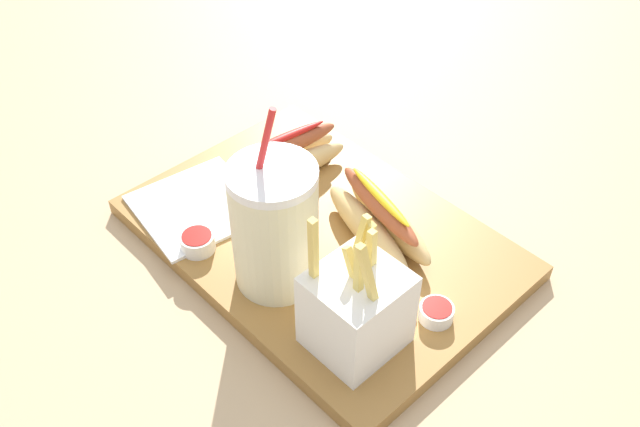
{
  "coord_description": "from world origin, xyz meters",
  "views": [
    {
      "loc": [
        -0.43,
        0.41,
        0.6
      ],
      "look_at": [
        0.0,
        0.0,
        0.05
      ],
      "focal_mm": 39.53,
      "sensor_mm": 36.0,
      "label": 1
    }
  ],
  "objects_px": {
    "hot_dog_2": "(378,220)",
    "ketchup_cup_1": "(435,313)",
    "fries_basket": "(356,309)",
    "hot_dog_1": "(287,158)",
    "ketchup_cup_2": "(197,241)",
    "napkin_stack": "(197,206)",
    "soda_cup": "(275,226)"
  },
  "relations": [
    {
      "from": "hot_dog_2",
      "to": "napkin_stack",
      "type": "relative_size",
      "value": 1.25
    },
    {
      "from": "hot_dog_2",
      "to": "ketchup_cup_2",
      "type": "relative_size",
      "value": 4.3
    },
    {
      "from": "hot_dog_1",
      "to": "ketchup_cup_2",
      "type": "height_order",
      "value": "hot_dog_1"
    },
    {
      "from": "fries_basket",
      "to": "hot_dog_2",
      "type": "bearing_deg",
      "value": -55.28
    },
    {
      "from": "fries_basket",
      "to": "napkin_stack",
      "type": "height_order",
      "value": "fries_basket"
    },
    {
      "from": "soda_cup",
      "to": "hot_dog_1",
      "type": "height_order",
      "value": "soda_cup"
    },
    {
      "from": "fries_basket",
      "to": "hot_dog_2",
      "type": "distance_m",
      "value": 0.15
    },
    {
      "from": "soda_cup",
      "to": "napkin_stack",
      "type": "bearing_deg",
      "value": -0.74
    },
    {
      "from": "hot_dog_2",
      "to": "ketchup_cup_1",
      "type": "distance_m",
      "value": 0.13
    },
    {
      "from": "ketchup_cup_1",
      "to": "napkin_stack",
      "type": "distance_m",
      "value": 0.32
    },
    {
      "from": "fries_basket",
      "to": "ketchup_cup_2",
      "type": "relative_size",
      "value": 4.35
    },
    {
      "from": "soda_cup",
      "to": "fries_basket",
      "type": "xyz_separation_m",
      "value": [
        -0.12,
        0.0,
        -0.03
      ]
    },
    {
      "from": "fries_basket",
      "to": "ketchup_cup_2",
      "type": "xyz_separation_m",
      "value": [
        0.21,
        0.04,
        -0.04
      ]
    },
    {
      "from": "hot_dog_1",
      "to": "ketchup_cup_1",
      "type": "distance_m",
      "value": 0.29
    },
    {
      "from": "fries_basket",
      "to": "hot_dog_2",
      "type": "relative_size",
      "value": 1.01
    },
    {
      "from": "hot_dog_2",
      "to": "hot_dog_1",
      "type": "bearing_deg",
      "value": -0.04
    },
    {
      "from": "fries_basket",
      "to": "soda_cup",
      "type": "bearing_deg",
      "value": -0.24
    },
    {
      "from": "hot_dog_1",
      "to": "napkin_stack",
      "type": "distance_m",
      "value": 0.13
    },
    {
      "from": "fries_basket",
      "to": "hot_dog_2",
      "type": "xyz_separation_m",
      "value": [
        0.09,
        -0.13,
        -0.02
      ]
    },
    {
      "from": "hot_dog_2",
      "to": "ketchup_cup_1",
      "type": "height_order",
      "value": "hot_dog_2"
    },
    {
      "from": "napkin_stack",
      "to": "soda_cup",
      "type": "bearing_deg",
      "value": 179.26
    },
    {
      "from": "fries_basket",
      "to": "napkin_stack",
      "type": "distance_m",
      "value": 0.28
    },
    {
      "from": "hot_dog_2",
      "to": "ketchup_cup_2",
      "type": "xyz_separation_m",
      "value": [
        0.13,
        0.16,
        -0.01
      ]
    },
    {
      "from": "fries_basket",
      "to": "ketchup_cup_1",
      "type": "height_order",
      "value": "fries_basket"
    },
    {
      "from": "ketchup_cup_1",
      "to": "napkin_stack",
      "type": "relative_size",
      "value": 0.26
    },
    {
      "from": "hot_dog_1",
      "to": "ketchup_cup_1",
      "type": "height_order",
      "value": "hot_dog_1"
    },
    {
      "from": "ketchup_cup_1",
      "to": "napkin_stack",
      "type": "xyz_separation_m",
      "value": [
        0.31,
        0.08,
        -0.01
      ]
    },
    {
      "from": "ketchup_cup_1",
      "to": "ketchup_cup_2",
      "type": "relative_size",
      "value": 0.91
    },
    {
      "from": "fries_basket",
      "to": "hot_dog_2",
      "type": "height_order",
      "value": "fries_basket"
    },
    {
      "from": "ketchup_cup_2",
      "to": "fries_basket",
      "type": "bearing_deg",
      "value": -169.85
    },
    {
      "from": "napkin_stack",
      "to": "fries_basket",
      "type": "bearing_deg",
      "value": 179.48
    },
    {
      "from": "hot_dog_1",
      "to": "napkin_stack",
      "type": "relative_size",
      "value": 1.19
    }
  ]
}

